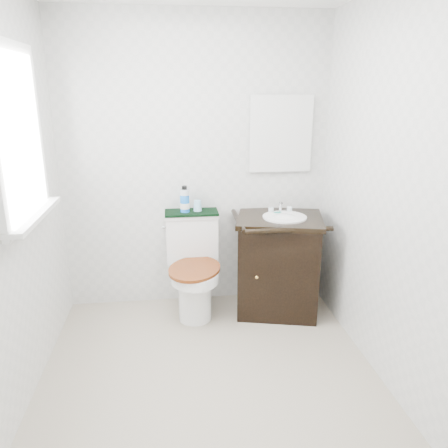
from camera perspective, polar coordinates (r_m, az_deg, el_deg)
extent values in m
plane|color=#AEA48C|center=(2.99, -1.73, -19.84)|extent=(2.40, 2.40, 0.00)
plane|color=silver|center=(3.64, -3.71, 7.64)|extent=(2.40, 0.00, 2.40)
plane|color=silver|center=(1.34, 2.72, -9.43)|extent=(2.40, 0.00, 2.40)
plane|color=silver|center=(2.61, -26.81, 2.02)|extent=(0.00, 2.40, 2.40)
plane|color=silver|center=(2.78, 21.26, 3.54)|extent=(0.00, 2.40, 2.40)
cube|color=white|center=(2.78, -25.53, 10.38)|extent=(0.02, 0.70, 0.90)
cube|color=silver|center=(3.69, 7.43, 11.58)|extent=(0.50, 0.02, 0.60)
cylinder|color=white|center=(3.58, -3.83, -9.37)|extent=(0.26, 0.26, 0.41)
cube|color=white|center=(3.80, -4.05, -7.70)|extent=(0.26, 0.28, 0.41)
cube|color=white|center=(3.67, -4.20, -1.96)|extent=(0.43, 0.18, 0.39)
cube|color=white|center=(3.61, -4.27, 1.16)|extent=(0.45, 0.20, 0.03)
cylinder|color=white|center=(3.46, -3.85, -6.65)|extent=(0.39, 0.39, 0.08)
cylinder|color=brown|center=(3.44, -3.87, -5.88)|extent=(0.51, 0.51, 0.03)
cube|color=black|center=(3.68, 7.07, -5.52)|extent=(0.74, 0.67, 0.78)
cube|color=black|center=(3.54, 7.31, 0.62)|extent=(0.79, 0.72, 0.04)
cylinder|color=white|center=(3.51, 7.92, 0.89)|extent=(0.35, 0.35, 0.01)
ellipsoid|color=white|center=(3.53, 7.88, 0.03)|extent=(0.30, 0.30, 0.15)
cylinder|color=silver|center=(3.64, 7.36, 2.21)|extent=(0.02, 0.02, 0.10)
cube|color=silver|center=(3.60, -3.78, -10.77)|extent=(0.18, 0.15, 0.23)
cube|color=silver|center=(3.54, -3.82, -8.94)|extent=(0.20, 0.17, 0.03)
cube|color=black|center=(3.61, -4.28, 1.52)|extent=(0.44, 0.22, 0.02)
cylinder|color=blue|center=(3.57, -5.14, 2.69)|extent=(0.08, 0.08, 0.14)
cylinder|color=silver|center=(3.55, -5.18, 4.16)|extent=(0.08, 0.08, 0.05)
cylinder|color=black|center=(3.54, -5.20, 4.75)|extent=(0.04, 0.04, 0.03)
cone|color=#92CFEF|center=(3.61, -3.48, 2.42)|extent=(0.07, 0.07, 0.09)
ellipsoid|color=#187669|center=(3.61, 7.01, 1.48)|extent=(0.08, 0.05, 0.02)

